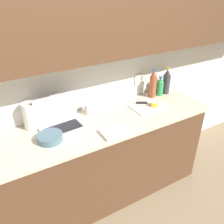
{
  "coord_description": "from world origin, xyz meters",
  "views": [
    {
      "loc": [
        -0.7,
        -1.57,
        2.0
      ],
      "look_at": [
        0.2,
        -0.01,
        0.96
      ],
      "focal_mm": 38.0,
      "sensor_mm": 36.0,
      "label": 1
    }
  ],
  "objects_px": {
    "bottle_green_soda": "(153,84)",
    "bowl_white": "(50,137)",
    "knife": "(146,103)",
    "lemon_half_cut": "(154,104)",
    "cutting_board": "(149,107)",
    "paper_towel_roll": "(31,116)",
    "measuring_cup": "(88,109)",
    "bottle_oil_tall": "(160,87)",
    "bottle_water_clear": "(166,82)",
    "laptop": "(60,121)"
  },
  "relations": [
    {
      "from": "bottle_oil_tall",
      "to": "bottle_water_clear",
      "type": "relative_size",
      "value": 0.72
    },
    {
      "from": "cutting_board",
      "to": "lemon_half_cut",
      "type": "bearing_deg",
      "value": -24.81
    },
    {
      "from": "laptop",
      "to": "knife",
      "type": "height_order",
      "value": "laptop"
    },
    {
      "from": "bottle_green_soda",
      "to": "bottle_oil_tall",
      "type": "relative_size",
      "value": 1.48
    },
    {
      "from": "laptop",
      "to": "measuring_cup",
      "type": "relative_size",
      "value": 3.92
    },
    {
      "from": "bottle_green_soda",
      "to": "measuring_cup",
      "type": "xyz_separation_m",
      "value": [
        -0.73,
        0.01,
        -0.09
      ]
    },
    {
      "from": "knife",
      "to": "lemon_half_cut",
      "type": "height_order",
      "value": "lemon_half_cut"
    },
    {
      "from": "laptop",
      "to": "bottle_water_clear",
      "type": "bearing_deg",
      "value": -0.43
    },
    {
      "from": "bowl_white",
      "to": "paper_towel_roll",
      "type": "height_order",
      "value": "paper_towel_roll"
    },
    {
      "from": "laptop",
      "to": "bottle_water_clear",
      "type": "distance_m",
      "value": 1.22
    },
    {
      "from": "lemon_half_cut",
      "to": "bottle_green_soda",
      "type": "distance_m",
      "value": 0.25
    },
    {
      "from": "knife",
      "to": "paper_towel_roll",
      "type": "xyz_separation_m",
      "value": [
        -1.08,
        0.14,
        0.1
      ]
    },
    {
      "from": "paper_towel_roll",
      "to": "bottle_green_soda",
      "type": "bearing_deg",
      "value": -1.36
    },
    {
      "from": "bottle_green_soda",
      "to": "bottle_water_clear",
      "type": "distance_m",
      "value": 0.19
    },
    {
      "from": "cutting_board",
      "to": "measuring_cup",
      "type": "height_order",
      "value": "measuring_cup"
    },
    {
      "from": "laptop",
      "to": "paper_towel_roll",
      "type": "distance_m",
      "value": 0.25
    },
    {
      "from": "measuring_cup",
      "to": "bottle_water_clear",
      "type": "bearing_deg",
      "value": -0.89
    },
    {
      "from": "cutting_board",
      "to": "knife",
      "type": "distance_m",
      "value": 0.06
    },
    {
      "from": "laptop",
      "to": "cutting_board",
      "type": "relative_size",
      "value": 1.12
    },
    {
      "from": "laptop",
      "to": "cutting_board",
      "type": "xyz_separation_m",
      "value": [
        0.86,
        -0.08,
        -0.06
      ]
    },
    {
      "from": "cutting_board",
      "to": "bottle_water_clear",
      "type": "relative_size",
      "value": 1.2
    },
    {
      "from": "knife",
      "to": "bottle_water_clear",
      "type": "relative_size",
      "value": 0.96
    },
    {
      "from": "lemon_half_cut",
      "to": "bottle_water_clear",
      "type": "relative_size",
      "value": 0.26
    },
    {
      "from": "bottle_oil_tall",
      "to": "bottle_water_clear",
      "type": "height_order",
      "value": "bottle_water_clear"
    },
    {
      "from": "laptop",
      "to": "bottle_green_soda",
      "type": "height_order",
      "value": "bottle_green_soda"
    },
    {
      "from": "measuring_cup",
      "to": "cutting_board",
      "type": "bearing_deg",
      "value": -17.93
    },
    {
      "from": "lemon_half_cut",
      "to": "bottle_water_clear",
      "type": "bearing_deg",
      "value": 31.95
    },
    {
      "from": "paper_towel_roll",
      "to": "bowl_white",
      "type": "bearing_deg",
      "value": -72.94
    },
    {
      "from": "bottle_green_soda",
      "to": "bottle_oil_tall",
      "type": "bearing_deg",
      "value": 0.0
    },
    {
      "from": "bottle_oil_tall",
      "to": "bowl_white",
      "type": "distance_m",
      "value": 1.29
    },
    {
      "from": "cutting_board",
      "to": "bottle_green_soda",
      "type": "bearing_deg",
      "value": 44.84
    },
    {
      "from": "bottle_green_soda",
      "to": "paper_towel_roll",
      "type": "bearing_deg",
      "value": 178.64
    },
    {
      "from": "laptop",
      "to": "paper_towel_roll",
      "type": "bearing_deg",
      "value": 147.71
    },
    {
      "from": "laptop",
      "to": "bottle_oil_tall",
      "type": "height_order",
      "value": "laptop"
    },
    {
      "from": "bottle_green_soda",
      "to": "bowl_white",
      "type": "relative_size",
      "value": 1.54
    },
    {
      "from": "bowl_white",
      "to": "measuring_cup",
      "type": "bearing_deg",
      "value": 28.01
    },
    {
      "from": "laptop",
      "to": "bottle_oil_tall",
      "type": "xyz_separation_m",
      "value": [
        1.13,
        0.08,
        0.03
      ]
    },
    {
      "from": "knife",
      "to": "measuring_cup",
      "type": "bearing_deg",
      "value": -162.61
    },
    {
      "from": "bowl_white",
      "to": "lemon_half_cut",
      "type": "bearing_deg",
      "value": 1.53
    },
    {
      "from": "bottle_oil_tall",
      "to": "bowl_white",
      "type": "height_order",
      "value": "bottle_oil_tall"
    },
    {
      "from": "cutting_board",
      "to": "bottle_oil_tall",
      "type": "relative_size",
      "value": 1.65
    },
    {
      "from": "bottle_green_soda",
      "to": "knife",
      "type": "bearing_deg",
      "value": -145.77
    },
    {
      "from": "bottle_water_clear",
      "to": "paper_towel_roll",
      "type": "bearing_deg",
      "value": 178.81
    },
    {
      "from": "measuring_cup",
      "to": "bottle_green_soda",
      "type": "bearing_deg",
      "value": -1.12
    },
    {
      "from": "bottle_oil_tall",
      "to": "paper_towel_roll",
      "type": "bearing_deg",
      "value": 178.74
    },
    {
      "from": "knife",
      "to": "bottle_oil_tall",
      "type": "height_order",
      "value": "bottle_oil_tall"
    },
    {
      "from": "knife",
      "to": "bowl_white",
      "type": "bearing_deg",
      "value": -144.17
    },
    {
      "from": "cutting_board",
      "to": "paper_towel_roll",
      "type": "bearing_deg",
      "value": 169.61
    },
    {
      "from": "knife",
      "to": "bottle_green_soda",
      "type": "height_order",
      "value": "bottle_green_soda"
    },
    {
      "from": "lemon_half_cut",
      "to": "measuring_cup",
      "type": "xyz_separation_m",
      "value": [
        -0.61,
        0.2,
        0.02
      ]
    }
  ]
}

